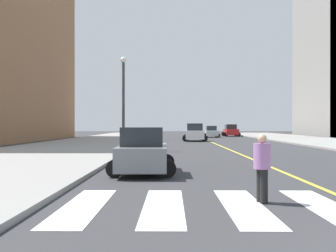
{
  "coord_description": "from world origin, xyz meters",
  "views": [
    {
      "loc": [
        -4.33,
        -4.38,
        1.82
      ],
      "look_at": [
        -4.6,
        27.41,
        1.75
      ],
      "focal_mm": 40.06,
      "sensor_mm": 36.0,
      "label": 1
    }
  ],
  "objects_px": {
    "car_silver_third": "(211,132)",
    "street_lamp": "(123,94)",
    "car_white_nearest": "(195,133)",
    "car_red_second": "(231,131)",
    "pedestrian_crossing": "(262,165)",
    "car_gray_fourth": "(143,152)"
  },
  "relations": [
    {
      "from": "car_silver_third",
      "to": "street_lamp",
      "type": "bearing_deg",
      "value": 73.15
    },
    {
      "from": "car_white_nearest",
      "to": "street_lamp",
      "type": "distance_m",
      "value": 17.42
    },
    {
      "from": "street_lamp",
      "to": "car_silver_third",
      "type": "bearing_deg",
      "value": 72.17
    },
    {
      "from": "car_red_second",
      "to": "pedestrian_crossing",
      "type": "height_order",
      "value": "car_red_second"
    },
    {
      "from": "car_white_nearest",
      "to": "car_red_second",
      "type": "relative_size",
      "value": 1.05
    },
    {
      "from": "car_white_nearest",
      "to": "street_lamp",
      "type": "relative_size",
      "value": 0.7
    },
    {
      "from": "car_silver_third",
      "to": "car_white_nearest",
      "type": "bearing_deg",
      "value": 77.0
    },
    {
      "from": "car_gray_fourth",
      "to": "pedestrian_crossing",
      "type": "xyz_separation_m",
      "value": [
        3.19,
        -5.29,
        0.07
      ]
    },
    {
      "from": "car_red_second",
      "to": "pedestrian_crossing",
      "type": "distance_m",
      "value": 53.06
    },
    {
      "from": "car_gray_fourth",
      "to": "car_silver_third",
      "type": "bearing_deg",
      "value": 79.45
    },
    {
      "from": "car_red_second",
      "to": "pedestrian_crossing",
      "type": "bearing_deg",
      "value": 82.14
    },
    {
      "from": "car_gray_fourth",
      "to": "street_lamp",
      "type": "relative_size",
      "value": 0.6
    },
    {
      "from": "car_silver_third",
      "to": "pedestrian_crossing",
      "type": "bearing_deg",
      "value": 86.3
    },
    {
      "from": "car_white_nearest",
      "to": "pedestrian_crossing",
      "type": "distance_m",
      "value": 34.03
    },
    {
      "from": "car_white_nearest",
      "to": "car_silver_third",
      "type": "bearing_deg",
      "value": 78.74
    },
    {
      "from": "car_silver_third",
      "to": "car_gray_fourth",
      "type": "bearing_deg",
      "value": 81.44
    },
    {
      "from": "car_red_second",
      "to": "street_lamp",
      "type": "relative_size",
      "value": 0.67
    },
    {
      "from": "car_silver_third",
      "to": "street_lamp",
      "type": "distance_m",
      "value": 31.0
    },
    {
      "from": "car_silver_third",
      "to": "pedestrian_crossing",
      "type": "height_order",
      "value": "car_silver_third"
    },
    {
      "from": "car_red_second",
      "to": "car_silver_third",
      "type": "height_order",
      "value": "car_red_second"
    },
    {
      "from": "pedestrian_crossing",
      "to": "street_lamp",
      "type": "xyz_separation_m",
      "value": [
        -5.56,
        18.03,
        3.2
      ]
    },
    {
      "from": "car_red_second",
      "to": "car_silver_third",
      "type": "relative_size",
      "value": 1.13
    }
  ]
}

